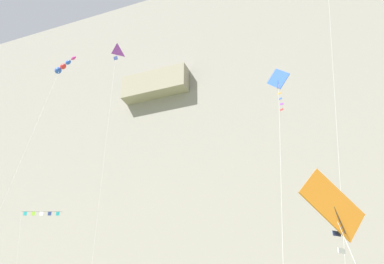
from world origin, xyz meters
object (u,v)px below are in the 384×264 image
object	(u,v)px
kite_diamond_high_right	(333,207)
kite_banner_low_center	(38,225)
kite_diamond_low_right	(278,88)
kite_delta_near_cliff	(111,63)
kite_windsock_far_left	(62,68)

from	to	relation	value
kite_diamond_high_right	kite_banner_low_center	size ratio (longest dim) A/B	0.46
kite_diamond_low_right	kite_banner_low_center	bearing A→B (deg)	149.63
kite_delta_near_cliff	kite_diamond_high_right	bearing A→B (deg)	-41.14
kite_diamond_low_right	kite_diamond_high_right	bearing A→B (deg)	-70.21
kite_diamond_low_right	kite_banner_low_center	xyz separation A→B (m)	(-29.44, 17.25, 0.47)
kite_diamond_high_right	kite_banner_low_center	world-z (taller)	kite_banner_low_center
kite_windsock_far_left	kite_banner_low_center	size ratio (longest dim) A/B	1.34
kite_banner_low_center	kite_delta_near_cliff	bearing A→B (deg)	-24.21
kite_diamond_high_right	kite_delta_near_cliff	distance (m)	37.93
kite_diamond_low_right	kite_diamond_high_right	size ratio (longest dim) A/B	2.10
kite_diamond_low_right	kite_delta_near_cliff	size ratio (longest dim) A/B	0.53
kite_diamond_low_right	kite_delta_near_cliff	world-z (taller)	kite_delta_near_cliff
kite_diamond_high_right	kite_windsock_far_left	bearing A→B (deg)	155.50
kite_windsock_far_left	kite_delta_near_cliff	xyz separation A→B (m)	(-2.41, 10.13, 8.30)
kite_banner_low_center	kite_windsock_far_left	bearing A→B (deg)	-49.62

